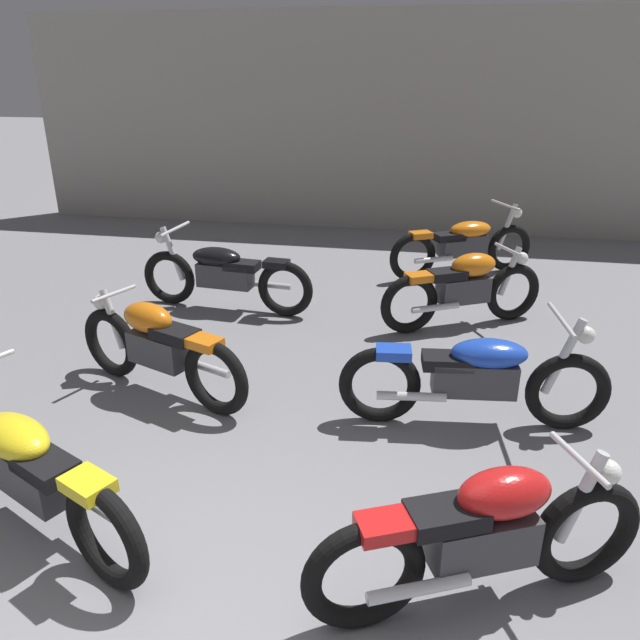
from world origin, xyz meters
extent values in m
cube|color=#9E998E|center=(0.00, 9.14, 1.80)|extent=(12.68, 0.24, 3.60)
torus|color=black|center=(-0.68, 0.61, 0.34)|extent=(0.65, 0.39, 0.67)
cube|color=#38383D|center=(-1.36, 0.93, 0.44)|extent=(0.70, 0.50, 0.28)
ellipsoid|color=yellow|center=(-1.45, 0.97, 0.66)|extent=(0.68, 0.55, 0.22)
cube|color=black|center=(-1.16, 0.84, 0.57)|extent=(0.46, 0.39, 0.10)
cube|color=yellow|center=(-0.77, 0.65, 0.64)|extent=(0.34, 0.30, 0.08)
cylinder|color=silver|center=(-0.85, 0.84, 0.32)|extent=(0.53, 0.30, 0.07)
torus|color=black|center=(-1.92, 2.97, 0.34)|extent=(0.66, 0.35, 0.67)
torus|color=black|center=(-0.72, 2.49, 0.34)|extent=(0.66, 0.35, 0.67)
cylinder|color=silver|center=(-1.85, 2.94, 0.59)|extent=(0.25, 0.15, 0.56)
cube|color=#38383D|center=(-1.32, 2.73, 0.44)|extent=(0.62, 0.43, 0.28)
ellipsoid|color=orange|center=(-1.41, 2.77, 0.72)|extent=(0.59, 0.45, 0.26)
cube|color=black|center=(-1.11, 2.65, 0.64)|extent=(0.46, 0.37, 0.10)
cube|color=orange|center=(-0.81, 2.53, 0.64)|extent=(0.33, 0.29, 0.08)
cylinder|color=silver|center=(-1.79, 2.92, 0.85)|extent=(0.21, 0.46, 0.04)
sphere|color=white|center=(-1.98, 2.99, 0.73)|extent=(0.14, 0.14, 0.14)
cylinder|color=silver|center=(-0.90, 2.70, 0.32)|extent=(0.54, 0.27, 0.07)
torus|color=black|center=(-2.16, 4.86, 0.34)|extent=(0.68, 0.17, 0.67)
torus|color=black|center=(-0.67, 4.72, 0.34)|extent=(0.68, 0.17, 0.67)
cylinder|color=silver|center=(-2.08, 4.85, 0.65)|extent=(0.28, 0.09, 0.66)
cube|color=#38383D|center=(-1.42, 4.79, 0.44)|extent=(0.68, 0.30, 0.28)
ellipsoid|color=black|center=(-1.52, 4.80, 0.66)|extent=(0.63, 0.37, 0.22)
cube|color=black|center=(-1.20, 4.77, 0.57)|extent=(0.42, 0.27, 0.10)
cube|color=black|center=(-0.77, 4.73, 0.64)|extent=(0.30, 0.22, 0.08)
cylinder|color=silver|center=(-2.02, 4.84, 0.96)|extent=(0.10, 0.68, 0.04)
sphere|color=white|center=(-2.22, 4.86, 0.84)|extent=(0.14, 0.14, 0.14)
cylinder|color=silver|center=(-0.91, 4.87, 0.32)|extent=(0.55, 0.12, 0.07)
torus|color=black|center=(1.94, 1.14, 0.34)|extent=(0.65, 0.38, 0.67)
torus|color=black|center=(0.76, 0.59, 0.34)|extent=(0.65, 0.38, 0.67)
cylinder|color=silver|center=(1.87, 1.10, 0.59)|extent=(0.25, 0.17, 0.56)
cube|color=#38383D|center=(1.35, 0.86, 0.44)|extent=(0.62, 0.46, 0.28)
ellipsoid|color=red|center=(1.44, 0.91, 0.72)|extent=(0.59, 0.47, 0.26)
cube|color=black|center=(1.15, 0.77, 0.64)|extent=(0.46, 0.39, 0.10)
cube|color=red|center=(0.85, 0.63, 0.64)|extent=(0.34, 0.30, 0.08)
cylinder|color=silver|center=(1.82, 1.08, 0.85)|extent=(0.23, 0.45, 0.04)
sphere|color=white|center=(2.00, 1.16, 0.73)|extent=(0.14, 0.14, 0.14)
cylinder|color=silver|center=(1.04, 0.58, 0.32)|extent=(0.53, 0.29, 0.07)
torus|color=black|center=(2.13, 2.80, 0.34)|extent=(0.68, 0.19, 0.67)
torus|color=black|center=(0.64, 2.62, 0.34)|extent=(0.68, 0.19, 0.67)
cylinder|color=silver|center=(2.05, 2.79, 0.65)|extent=(0.28, 0.10, 0.66)
cube|color=#38383D|center=(1.39, 2.71, 0.44)|extent=(0.68, 0.31, 0.28)
ellipsoid|color=blue|center=(1.48, 2.72, 0.66)|extent=(0.63, 0.39, 0.22)
cube|color=black|center=(1.17, 2.68, 0.57)|extent=(0.43, 0.28, 0.10)
cube|color=blue|center=(0.74, 2.63, 0.64)|extent=(0.30, 0.23, 0.08)
cylinder|color=silver|center=(1.99, 2.78, 0.96)|extent=(0.11, 0.68, 0.04)
sphere|color=white|center=(2.19, 2.80, 0.84)|extent=(0.14, 0.14, 0.14)
cylinder|color=silver|center=(0.90, 2.52, 0.32)|extent=(0.55, 0.13, 0.07)
torus|color=black|center=(1.92, 5.11, 0.34)|extent=(0.64, 0.41, 0.67)
torus|color=black|center=(0.78, 4.50, 0.34)|extent=(0.64, 0.41, 0.67)
cylinder|color=silver|center=(1.85, 5.07, 0.59)|extent=(0.25, 0.18, 0.56)
cube|color=#38383D|center=(1.35, 4.81, 0.44)|extent=(0.62, 0.48, 0.28)
ellipsoid|color=orange|center=(1.44, 4.85, 0.72)|extent=(0.59, 0.49, 0.26)
cube|color=black|center=(1.16, 4.70, 0.64)|extent=(0.47, 0.40, 0.10)
cube|color=orange|center=(0.86, 4.55, 0.64)|extent=(0.34, 0.31, 0.08)
cylinder|color=silver|center=(1.80, 5.05, 0.85)|extent=(0.26, 0.44, 0.04)
sphere|color=white|center=(1.98, 5.14, 0.73)|extent=(0.14, 0.14, 0.14)
cylinder|color=silver|center=(1.06, 4.50, 0.32)|extent=(0.52, 0.32, 0.07)
torus|color=black|center=(2.05, 6.99, 0.34)|extent=(0.64, 0.41, 0.67)
torus|color=black|center=(0.72, 6.29, 0.34)|extent=(0.64, 0.41, 0.67)
cylinder|color=silver|center=(1.98, 6.96, 0.65)|extent=(0.27, 0.19, 0.66)
cube|color=#38383D|center=(1.38, 6.64, 0.44)|extent=(0.70, 0.52, 0.28)
ellipsoid|color=orange|center=(1.47, 6.69, 0.66)|extent=(0.68, 0.56, 0.22)
cube|color=black|center=(1.19, 6.54, 0.57)|extent=(0.47, 0.40, 0.10)
cube|color=orange|center=(0.81, 6.34, 0.64)|extent=(0.34, 0.31, 0.08)
cylinder|color=silver|center=(1.92, 6.93, 0.96)|extent=(0.35, 0.62, 0.04)
sphere|color=white|center=(2.10, 7.02, 0.84)|extent=(0.14, 0.14, 0.14)
cylinder|color=silver|center=(1.00, 6.29, 0.32)|extent=(0.52, 0.32, 0.07)
camera|label=1|loc=(0.99, -1.80, 2.76)|focal=34.49mm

